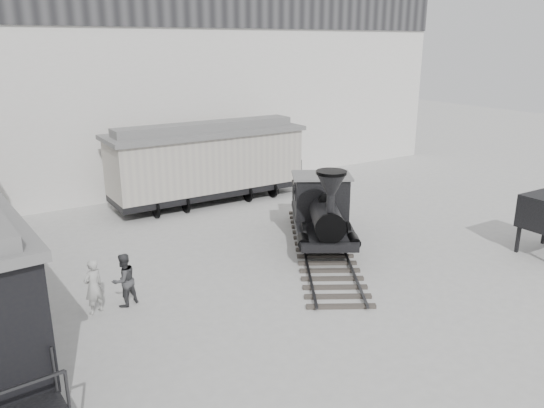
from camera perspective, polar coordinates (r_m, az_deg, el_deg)
ground at (r=16.61m, az=9.85°, el=-9.45°), size 90.00×90.00×0.00m
north_wall at (r=27.82m, az=-11.22°, el=13.04°), size 34.00×2.51×11.00m
locomotive at (r=19.88m, az=5.37°, el=-1.01°), size 6.52×8.97×3.27m
boxcar at (r=25.10m, az=-6.99°, el=4.62°), size 9.31×2.94×3.81m
visitor_a at (r=15.75m, az=-18.65°, el=-8.42°), size 0.69×0.58×1.61m
visitor_b at (r=15.95m, az=-15.64°, el=-7.87°), size 0.93×0.83×1.59m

